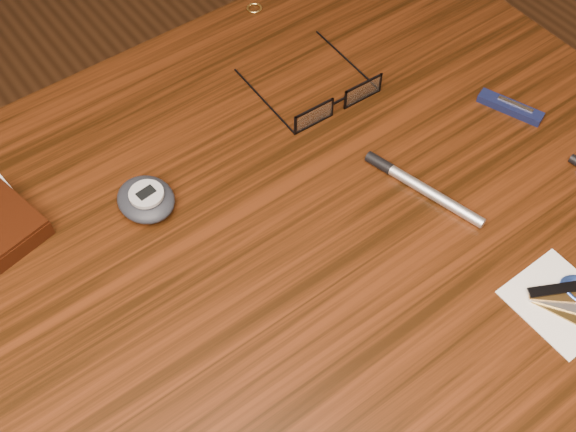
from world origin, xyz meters
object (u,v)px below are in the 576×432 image
object	(u,v)px
eyeglasses	(335,100)
silver_pen	(414,183)
pocket_knife	(510,107)
desk	(265,291)
notepad_keys	(576,298)
pedometer	(146,199)

from	to	relation	value
eyeglasses	silver_pen	size ratio (longest dim) A/B	0.93
pocket_knife	desk	bearing A→B (deg)	176.62
desk	pocket_knife	distance (m)	0.37
pocket_knife	notepad_keys	bearing A→B (deg)	-122.46
pedometer	pocket_knife	bearing A→B (deg)	-17.61
silver_pen	eyeglasses	bearing A→B (deg)	88.26
eyeglasses	pedometer	world-z (taller)	same
desk	pocket_knife	world-z (taller)	pocket_knife
notepad_keys	silver_pen	bearing A→B (deg)	99.01
pocket_knife	silver_pen	xyz separation A→B (m)	(-0.17, -0.02, 0.00)
desk	pedometer	distance (m)	0.18
desk	eyeglasses	bearing A→B (deg)	30.71
pedometer	notepad_keys	xyz separation A→B (m)	(0.28, -0.36, -0.01)
desk	silver_pen	xyz separation A→B (m)	(0.18, -0.04, 0.11)
notepad_keys	eyeglasses	bearing A→B (deg)	94.51
pedometer	notepad_keys	size ratio (longest dim) A/B	0.70
eyeglasses	pocket_knife	size ratio (longest dim) A/B	1.71
notepad_keys	silver_pen	xyz separation A→B (m)	(-0.03, 0.20, 0.00)
desk	eyeglasses	world-z (taller)	eyeglasses
desk	pedometer	world-z (taller)	pedometer
eyeglasses	pocket_knife	bearing A→B (deg)	-37.48
silver_pen	notepad_keys	bearing A→B (deg)	-80.99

